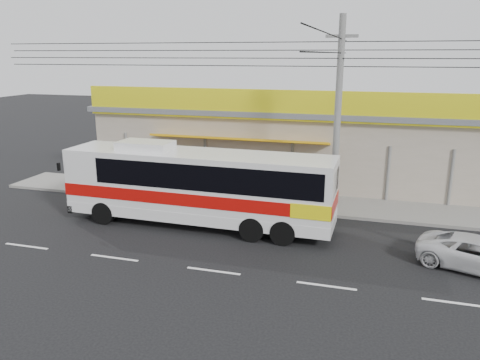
# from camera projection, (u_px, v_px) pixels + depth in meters

# --- Properties ---
(ground) EXTENTS (120.00, 120.00, 0.00)m
(ground) POSITION_uv_depth(u_px,v_px,m) (234.00, 245.00, 19.03)
(ground) COLOR black
(ground) RESTS_ON ground
(sidewalk) EXTENTS (30.00, 3.20, 0.15)m
(sidewalk) POSITION_uv_depth(u_px,v_px,m) (267.00, 200.00, 24.58)
(sidewalk) COLOR slate
(sidewalk) RESTS_ON ground
(lane_markings) EXTENTS (50.00, 0.12, 0.01)m
(lane_markings) POSITION_uv_depth(u_px,v_px,m) (214.00, 271.00, 16.72)
(lane_markings) COLOR silver
(lane_markings) RESTS_ON ground
(storefront_building) EXTENTS (22.60, 9.20, 5.70)m
(storefront_building) POSITION_uv_depth(u_px,v_px,m) (287.00, 140.00, 29.13)
(storefront_building) COLOR gray
(storefront_building) RESTS_ON ground
(coach_bus) EXTENTS (12.10, 2.75, 3.72)m
(coach_bus) POSITION_uv_depth(u_px,v_px,m) (202.00, 183.00, 20.65)
(coach_bus) COLOR silver
(coach_bus) RESTS_ON ground
(motorbike_red) EXTENTS (1.81, 1.24, 0.90)m
(motorbike_red) POSITION_uv_depth(u_px,v_px,m) (211.00, 180.00, 26.47)
(motorbike_red) COLOR #9C180B
(motorbike_red) RESTS_ON sidewalk
(motorbike_dark) EXTENTS (2.01, 1.27, 1.17)m
(motorbike_dark) POSITION_uv_depth(u_px,v_px,m) (153.00, 186.00, 24.79)
(motorbike_dark) COLOR black
(motorbike_dark) RESTS_ON sidewalk
(white_car) EXTENTS (4.63, 3.19, 1.18)m
(white_car) POSITION_uv_depth(u_px,v_px,m) (480.00, 254.00, 16.70)
(white_car) COLOR silver
(white_car) RESTS_ON ground
(utility_pole) EXTENTS (34.00, 14.00, 9.16)m
(utility_pole) POSITION_uv_depth(u_px,v_px,m) (341.00, 53.00, 20.00)
(utility_pole) COLOR #60605D
(utility_pole) RESTS_ON ground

